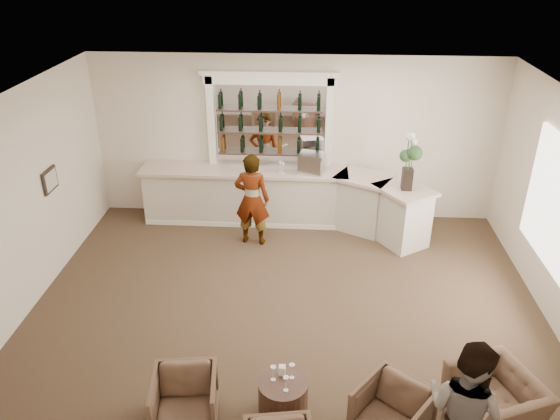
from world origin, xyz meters
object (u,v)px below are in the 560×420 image
(bar_counter, at_px, (286,198))
(espresso_machine, at_px, (311,163))
(sommelier, at_px, (252,200))
(flower_vase, at_px, (409,158))
(armchair_right, at_px, (392,414))
(armchair_far, at_px, (495,400))
(cocktail_table, at_px, (283,398))
(armchair_left, at_px, (185,401))
(guest, at_px, (464,411))

(bar_counter, xyz_separation_m, espresso_machine, (0.49, 0.01, 0.77))
(sommelier, distance_m, flower_vase, 2.93)
(armchair_right, distance_m, armchair_far, 1.30)
(armchair_far, relative_size, flower_vase, 0.93)
(cocktail_table, height_order, armchair_left, armchair_left)
(cocktail_table, height_order, sommelier, sommelier)
(guest, bearing_deg, armchair_left, 37.05)
(armchair_left, bearing_deg, armchair_far, -2.89)
(bar_counter, distance_m, flower_vase, 2.59)
(armchair_right, xyz_separation_m, armchair_far, (1.26, 0.32, -0.03))
(sommelier, height_order, armchair_left, sommelier)
(armchair_left, xyz_separation_m, espresso_machine, (1.39, 5.16, 0.99))
(armchair_left, height_order, armchair_far, armchair_left)
(armchair_right, bearing_deg, guest, 5.07)
(sommelier, xyz_separation_m, guest, (2.73, -4.83, -0.02))
(sommelier, distance_m, espresso_machine, 1.39)
(espresso_machine, xyz_separation_m, flower_vase, (1.73, -0.66, 0.41))
(armchair_left, distance_m, flower_vase, 5.65)
(sommelier, relative_size, armchair_right, 2.31)
(armchair_right, xyz_separation_m, espresso_machine, (-1.02, 5.19, 0.99))
(bar_counter, bearing_deg, armchair_left, -99.97)
(bar_counter, distance_m, espresso_machine, 0.91)
(armchair_left, xyz_separation_m, armchair_right, (2.42, -0.03, 0.00))
(bar_counter, xyz_separation_m, armchair_right, (1.51, -5.18, -0.22))
(armchair_left, relative_size, flower_vase, 0.72)
(armchair_left, bearing_deg, flower_vase, 47.84)
(guest, bearing_deg, cocktail_table, 25.98)
(armchair_far, bearing_deg, armchair_right, -98.36)
(armchair_far, height_order, espresso_machine, espresso_machine)
(bar_counter, xyz_separation_m, armchair_left, (-0.91, -5.15, -0.22))
(bar_counter, height_order, armchair_right, bar_counter)
(cocktail_table, relative_size, armchair_left, 0.78)
(cocktail_table, xyz_separation_m, sommelier, (-0.82, 4.16, 0.65))
(bar_counter, xyz_separation_m, armchair_far, (2.77, -4.86, -0.25))
(armchair_right, relative_size, armchair_far, 0.77)
(espresso_machine, bearing_deg, bar_counter, -166.23)
(cocktail_table, xyz_separation_m, armchair_right, (1.27, -0.26, 0.10))
(armchair_far, bearing_deg, armchair_left, -108.11)
(sommelier, bearing_deg, armchair_right, 122.23)
(sommelier, height_order, armchair_right, sommelier)
(armchair_far, bearing_deg, sommelier, -163.32)
(armchair_far, bearing_deg, guest, -62.93)
(armchair_left, relative_size, armchair_right, 1.00)
(cocktail_table, relative_size, flower_vase, 0.56)
(bar_counter, bearing_deg, espresso_machine, 1.35)
(armchair_far, relative_size, espresso_machine, 2.22)
(armchair_right, distance_m, flower_vase, 4.79)
(bar_counter, distance_m, sommelier, 1.01)
(bar_counter, bearing_deg, armchair_right, -73.74)
(guest, distance_m, armchair_far, 1.11)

